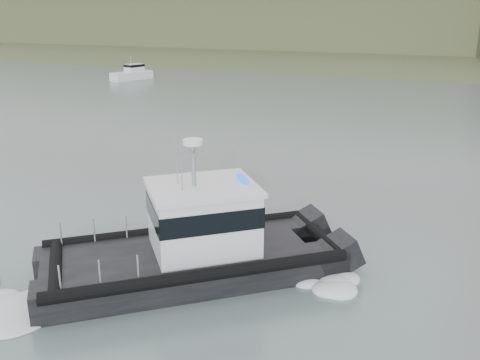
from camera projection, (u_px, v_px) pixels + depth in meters
name	position (u px, v px, depth m)	size (l,w,h in m)	color
ground	(145.00, 307.00, 20.21)	(400.00, 400.00, 0.00)	#4B5956
headlands	(418.00, 23.00, 128.86)	(500.00, 105.36, 27.12)	#3B4C2B
patrol_boat	(195.00, 241.00, 22.22)	(12.60, 11.43, 6.08)	black
motorboat	(132.00, 74.00, 82.77)	(4.38, 7.08, 3.69)	silver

